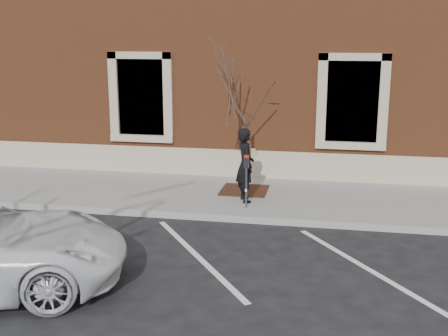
# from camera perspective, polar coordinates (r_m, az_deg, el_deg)

# --- Properties ---
(ground) EXTENTS (120.00, 120.00, 0.00)m
(ground) POSITION_cam_1_polar(r_m,az_deg,el_deg) (13.02, -0.49, -5.32)
(ground) COLOR #28282B
(ground) RESTS_ON ground
(sidewalk_near) EXTENTS (40.00, 3.50, 0.15)m
(sidewalk_near) POSITION_cam_1_polar(r_m,az_deg,el_deg) (14.64, 0.84, -2.87)
(sidewalk_near) COLOR #9C9892
(sidewalk_near) RESTS_ON ground
(curb_near) EXTENTS (40.00, 0.12, 0.15)m
(curb_near) POSITION_cam_1_polar(r_m,az_deg,el_deg) (12.95, -0.54, -5.08)
(curb_near) COLOR #9E9E99
(curb_near) RESTS_ON ground
(parking_stripes) EXTENTS (28.00, 4.40, 0.01)m
(parking_stripes) POSITION_cam_1_polar(r_m,az_deg,el_deg) (11.01, -2.74, -8.92)
(parking_stripes) COLOR silver
(parking_stripes) RESTS_ON ground
(building_civic) EXTENTS (40.00, 8.62, 8.00)m
(building_civic) POSITION_cam_1_polar(r_m,az_deg,el_deg) (19.98, 3.90, 12.87)
(building_civic) COLOR brown
(building_civic) RESTS_ON ground
(man) EXTENTS (0.66, 0.79, 1.83)m
(man) POSITION_cam_1_polar(r_m,az_deg,el_deg) (13.74, 2.18, 0.30)
(man) COLOR black
(man) RESTS_ON sidewalk_near
(parking_meter) EXTENTS (0.12, 0.09, 1.28)m
(parking_meter) POSITION_cam_1_polar(r_m,az_deg,el_deg) (13.21, 2.29, -0.35)
(parking_meter) COLOR #595B60
(parking_meter) RESTS_ON sidewalk_near
(tree_grate) EXTENTS (1.21, 1.21, 0.03)m
(tree_grate) POSITION_cam_1_polar(r_m,az_deg,el_deg) (14.87, 2.07, -2.26)
(tree_grate) COLOR #452616
(tree_grate) RESTS_ON sidewalk_near
(sapling) EXTENTS (2.22, 2.22, 3.70)m
(sapling) POSITION_cam_1_polar(r_m,az_deg,el_deg) (14.38, 2.16, 7.64)
(sapling) COLOR #46322A
(sapling) RESTS_ON sidewalk_near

